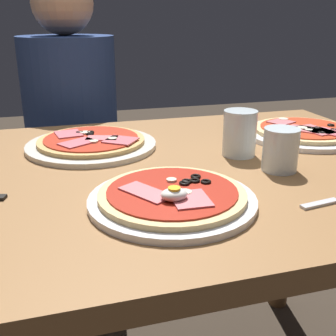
% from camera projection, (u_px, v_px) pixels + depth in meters
% --- Properties ---
extents(dining_table, '(1.20, 0.84, 0.74)m').
position_uv_depth(dining_table, '(169.00, 213.00, 0.93)').
color(dining_table, olive).
rests_on(dining_table, ground).
extents(pizza_foreground, '(0.29, 0.29, 0.05)m').
position_uv_depth(pizza_foreground, '(172.00, 197.00, 0.71)').
color(pizza_foreground, white).
rests_on(pizza_foreground, dining_table).
extents(pizza_across_left, '(0.31, 0.31, 0.03)m').
position_uv_depth(pizza_across_left, '(92.00, 143.00, 1.01)').
color(pizza_across_left, silver).
rests_on(pizza_across_left, dining_table).
extents(pizza_across_right, '(0.31, 0.31, 0.03)m').
position_uv_depth(pizza_across_right, '(304.00, 132.00, 1.11)').
color(pizza_across_right, white).
rests_on(pizza_across_right, dining_table).
extents(water_glass_near, '(0.08, 0.08, 0.10)m').
position_uv_depth(water_glass_near, '(239.00, 136.00, 0.95)').
color(water_glass_near, silver).
rests_on(water_glass_near, dining_table).
extents(water_glass_far, '(0.07, 0.07, 0.09)m').
position_uv_depth(water_glass_far, '(280.00, 152.00, 0.85)').
color(water_glass_far, silver).
rests_on(water_glass_far, dining_table).
extents(fork, '(0.16, 0.04, 0.00)m').
position_uv_depth(fork, '(333.00, 201.00, 0.72)').
color(fork, silver).
rests_on(fork, dining_table).
extents(diner_person, '(0.32, 0.32, 1.18)m').
position_uv_depth(diner_person, '(75.00, 156.00, 1.52)').
color(diner_person, black).
rests_on(diner_person, ground).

